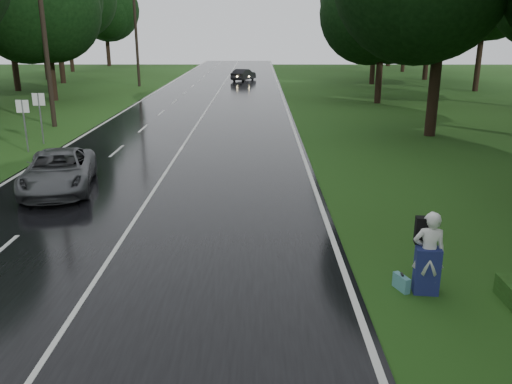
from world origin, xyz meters
TOP-DOWN VIEW (x-y plane):
  - ground at (0.00, 0.00)m, footprint 160.00×160.00m
  - road at (0.00, 20.00)m, footprint 12.00×140.00m
  - lane_center at (0.00, 20.00)m, footprint 0.12×140.00m
  - grey_car at (-3.40, 7.71)m, footprint 3.31×5.35m
  - far_car at (2.04, 50.30)m, footprint 2.84×4.17m
  - hitchhiker at (7.43, 0.06)m, footprint 0.74×0.68m
  - suitcase at (6.94, 0.16)m, footprint 0.31×0.51m
  - utility_pole_mid at (-8.50, 20.85)m, footprint 1.80×0.28m
  - utility_pole_far at (-8.50, 44.33)m, footprint 1.80×0.28m
  - road_sign_a at (-7.20, 13.96)m, footprint 0.59×0.10m
  - road_sign_b at (-7.20, 15.85)m, footprint 0.61×0.10m
  - tree_left_e at (-13.04, 33.03)m, footprint 7.64×7.64m
  - tree_left_f at (-17.46, 47.55)m, footprint 10.01×10.01m
  - tree_right_d at (13.15, 18.14)m, footprint 9.25×9.25m
  - tree_right_e at (13.16, 31.53)m, footprint 7.36×7.36m
  - tree_right_f at (15.82, 46.72)m, footprint 10.31×10.31m

SIDE VIEW (x-z plane):
  - ground at x=0.00m, z-range 0.00..0.00m
  - utility_pole_mid at x=-8.50m, z-range -4.93..4.93m
  - utility_pole_far at x=-8.50m, z-range -5.36..5.36m
  - road_sign_a at x=-7.20m, z-range -1.23..1.23m
  - road_sign_b at x=-7.20m, z-range -1.28..1.28m
  - tree_left_e at x=-13.04m, z-range -5.97..5.97m
  - tree_left_f at x=-17.46m, z-range -7.82..7.82m
  - tree_right_d at x=13.15m, z-range -7.23..7.23m
  - tree_right_e at x=13.16m, z-range -5.75..5.75m
  - tree_right_f at x=15.82m, z-range -8.05..8.05m
  - road at x=0.00m, z-range 0.00..0.04m
  - lane_center at x=0.00m, z-range 0.04..0.05m
  - suitcase at x=6.94m, z-range 0.00..0.35m
  - far_car at x=2.04m, z-range 0.04..1.34m
  - grey_car at x=-3.40m, z-range 0.04..1.42m
  - hitchhiker at x=7.43m, z-range -0.07..1.82m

